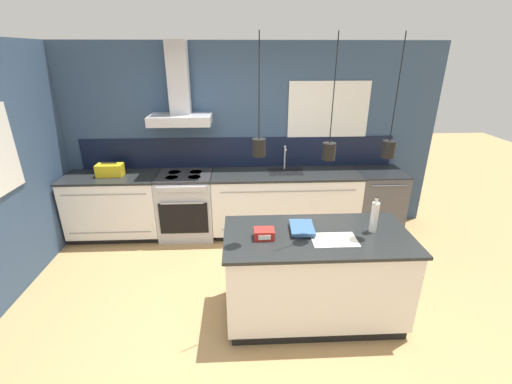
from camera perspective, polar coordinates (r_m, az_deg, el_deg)
The scene contains 13 objects.
ground_plane at distance 3.69m, azimuth -2.45°, elevation -19.47°, with size 16.00×16.00×0.00m, color tan.
wall_back at distance 4.87m, azimuth -3.36°, elevation 9.22°, with size 5.60×2.21×2.60m.
wall_left at distance 4.38m, azimuth -36.57°, elevation 2.60°, with size 0.08×3.80×2.60m.
counter_run_left at distance 5.18m, azimuth -22.40°, elevation -2.13°, with size 1.25×0.64×0.91m.
counter_run_sink at distance 4.91m, azimuth 4.84°, elevation -1.74°, with size 2.06×0.64×1.25m.
oven_range at distance 4.93m, azimuth -11.47°, elevation -2.13°, with size 0.75×0.66×0.91m.
dishwasher at distance 5.25m, azimuth 19.49°, elevation -1.44°, with size 0.63×0.65×0.91m.
kitchen_island at distance 3.44m, azimuth 9.73°, elevation -13.54°, with size 1.72×0.84×0.91m.
bottle_on_island at distance 3.32m, azimuth 19.10°, elevation -3.87°, with size 0.07×0.07×0.35m.
book_stack at distance 3.21m, azimuth 7.64°, elevation -6.07°, with size 0.23×0.31×0.05m.
red_supply_box at distance 3.07m, azimuth 1.34°, elevation -6.97°, with size 0.18×0.14×0.09m.
paper_pile at distance 3.14m, azimuth 12.91°, elevation -7.78°, with size 0.40×0.26×0.01m.
yellow_toolbox at distance 4.99m, azimuth -23.17°, elevation 3.40°, with size 0.34×0.18×0.19m.
Camera 1 is at (0.02, -2.75, 2.45)m, focal length 24.00 mm.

